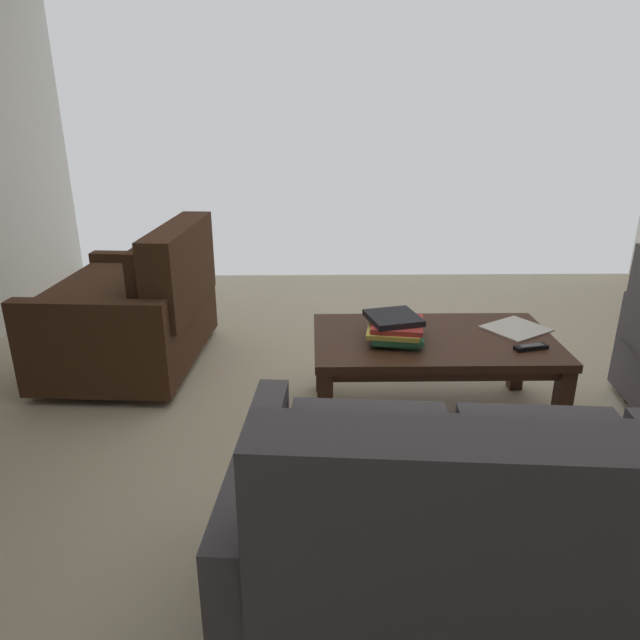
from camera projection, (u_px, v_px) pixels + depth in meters
name	position (u px, v px, depth m)	size (l,w,h in m)	color
ground_plane	(401.00, 428.00, 2.85)	(5.25, 5.46, 0.01)	beige
sofa_main	(573.00, 545.00, 1.56)	(1.92, 1.00, 0.88)	black
loveseat_near	(138.00, 309.00, 3.42)	(0.90, 1.16, 0.86)	black
coffee_table	(433.00, 349.00, 2.83)	(1.17, 0.68, 0.44)	#3D2316
book_stack	(396.00, 328.00, 2.75)	(0.30, 0.32, 0.13)	#337F51
tv_remote	(531.00, 347.00, 2.66)	(0.17, 0.08, 0.02)	black
loose_magazine	(516.00, 329.00, 2.90)	(0.25, 0.28, 0.01)	silver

